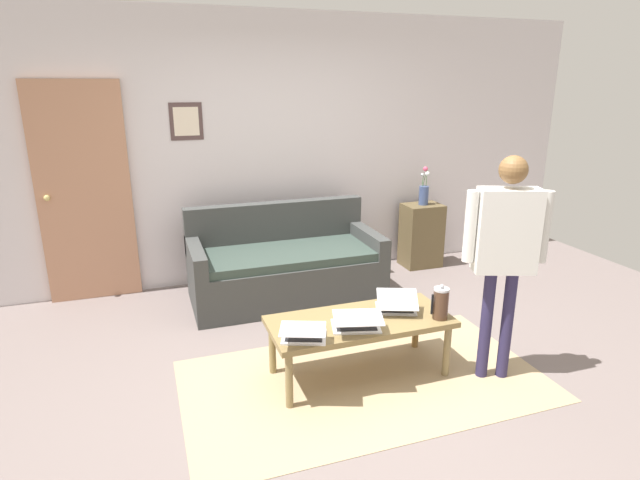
{
  "coord_description": "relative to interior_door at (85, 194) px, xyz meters",
  "views": [
    {
      "loc": [
        1.28,
        3.05,
        2.02
      ],
      "look_at": [
        -0.02,
        -0.72,
        0.8
      ],
      "focal_mm": 29.07,
      "sensor_mm": 36.0,
      "label": 1
    }
  ],
  "objects": [
    {
      "name": "ground_plane",
      "position": [
        -1.8,
        2.11,
        -1.02
      ],
      "size": [
        7.68,
        7.68,
        0.0
      ],
      "primitive_type": "plane",
      "color": "slate"
    },
    {
      "name": "area_rug",
      "position": [
        -1.86,
        2.24,
        -1.02
      ],
      "size": [
        2.51,
        1.4,
        0.01
      ],
      "primitive_type": "cube",
      "color": "tan",
      "rests_on": "ground_plane"
    },
    {
      "name": "back_wall",
      "position": [
        -1.8,
        -0.09,
        0.33
      ],
      "size": [
        7.04,
        0.11,
        2.7
      ],
      "color": "silver",
      "rests_on": "ground_plane"
    },
    {
      "name": "interior_door",
      "position": [
        0.0,
        0.0,
        0.0
      ],
      "size": [
        0.82,
        0.09,
        2.05
      ],
      "color": "tan",
      "rests_on": "ground_plane"
    },
    {
      "name": "couch",
      "position": [
        -1.74,
        0.6,
        -0.72
      ],
      "size": [
        1.8,
        0.86,
        0.88
      ],
      "color": "#3C3E3C",
      "rests_on": "ground_plane"
    },
    {
      "name": "coffee_table",
      "position": [
        -1.86,
        2.14,
        -0.64
      ],
      "size": [
        1.28,
        0.56,
        0.43
      ],
      "color": "olive",
      "rests_on": "ground_plane"
    },
    {
      "name": "laptop_left",
      "position": [
        -2.17,
        2.1,
        -0.55
      ],
      "size": [
        0.37,
        0.37,
        0.16
      ],
      "color": "silver",
      "rests_on": "coffee_table"
    },
    {
      "name": "laptop_center",
      "position": [
        -1.4,
        2.31,
        -0.55
      ],
      "size": [
        0.38,
        0.39,
        0.12
      ],
      "color": "silver",
      "rests_on": "coffee_table"
    },
    {
      "name": "laptop_right",
      "position": [
        -1.78,
        2.28,
        -0.54
      ],
      "size": [
        0.4,
        0.39,
        0.13
      ],
      "color": "silver",
      "rests_on": "coffee_table"
    },
    {
      "name": "french_press",
      "position": [
        -2.4,
        2.31,
        -0.48
      ],
      "size": [
        0.13,
        0.11,
        0.26
      ],
      "color": "#4C3323",
      "rests_on": "coffee_table"
    },
    {
      "name": "side_shelf",
      "position": [
        -3.45,
        0.23,
        -0.67
      ],
      "size": [
        0.42,
        0.32,
        0.71
      ],
      "color": "brown",
      "rests_on": "ground_plane"
    },
    {
      "name": "flower_vase",
      "position": [
        -3.45,
        0.22,
        -0.17
      ],
      "size": [
        0.11,
        0.11,
        0.42
      ],
      "color": "#3D4E7D",
      "rests_on": "side_shelf"
    },
    {
      "name": "person_standing",
      "position": [
        -2.76,
        2.47,
        -0.01
      ],
      "size": [
        0.55,
        0.3,
        1.58
      ],
      "color": "#2D274C",
      "rests_on": "ground_plane"
    }
  ]
}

